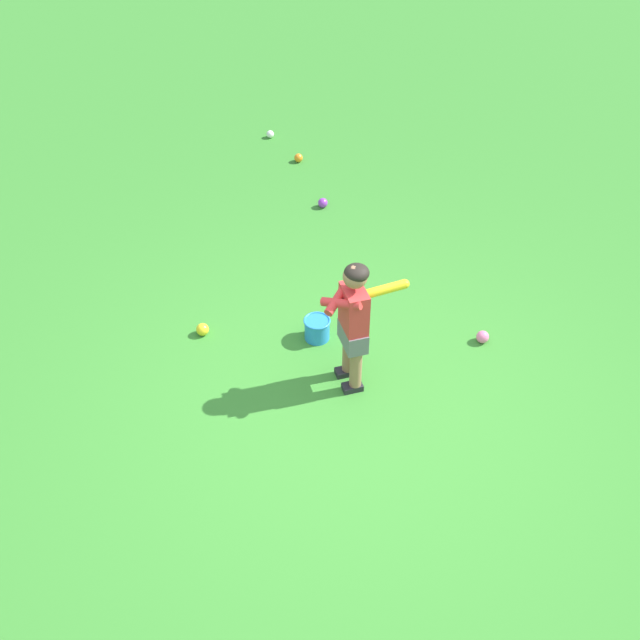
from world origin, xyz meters
TOP-DOWN VIEW (x-y plane):
  - ground_plane at (0.00, 0.00)m, footprint 40.00×40.00m
  - child_batter at (0.23, 0.17)m, footprint 0.53×0.45m
  - play_ball_behind_batter at (1.23, -0.39)m, footprint 0.10×0.10m
  - play_ball_far_right at (2.01, 1.84)m, footprint 0.10×0.10m
  - play_ball_near_batter at (-0.08, 1.43)m, footprint 0.10×0.10m
  - play_ball_by_bucket at (2.57, 2.60)m, footprint 0.09×0.09m
  - play_ball_midfield at (2.80, 3.21)m, footprint 0.09×0.09m
  - toy_bucket at (0.45, 0.68)m, footprint 0.22×0.22m

SIDE VIEW (x-z plane):
  - ground_plane at x=0.00m, z-range 0.00..0.00m
  - play_ball_midfield at x=2.80m, z-range 0.00..0.09m
  - play_ball_by_bucket at x=2.57m, z-range 0.00..0.09m
  - play_ball_far_right at x=2.01m, z-range 0.00..0.10m
  - play_ball_behind_batter at x=1.23m, z-range 0.00..0.10m
  - play_ball_near_batter at x=-0.08m, z-range 0.00..0.10m
  - toy_bucket at x=0.45m, z-range 0.00..0.19m
  - child_batter at x=0.23m, z-range 0.11..1.19m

